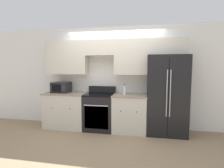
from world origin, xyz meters
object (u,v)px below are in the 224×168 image
object	(u,v)px
refrigerator	(166,95)
bottle	(125,91)
microwave	(61,87)
oven_range	(100,111)

from	to	relation	value
refrigerator	bottle	size ratio (longest dim) A/B	7.14
bottle	microwave	bearing A→B (deg)	176.27
refrigerator	bottle	xyz separation A→B (m)	(-0.97, -0.11, 0.09)
refrigerator	oven_range	bearing A→B (deg)	-178.25
refrigerator	microwave	bearing A→B (deg)	-179.95
oven_range	refrigerator	xyz separation A→B (m)	(1.61, 0.05, 0.46)
oven_range	refrigerator	distance (m)	1.68
refrigerator	microwave	world-z (taller)	refrigerator
microwave	bottle	size ratio (longest dim) A/B	1.72
microwave	bottle	bearing A→B (deg)	-3.73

